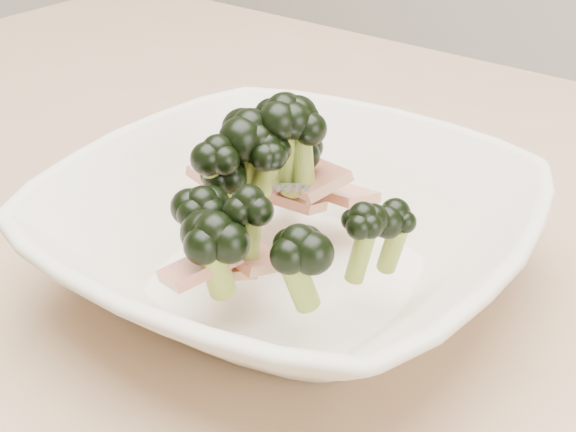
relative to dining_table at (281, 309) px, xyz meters
The scene contains 2 objects.
dining_table is the anchor object (origin of this frame).
broccoli_dish 0.17m from the dining_table, 49.55° to the right, with size 0.32×0.32×0.12m.
Camera 1 is at (0.33, -0.42, 1.05)m, focal length 50.00 mm.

